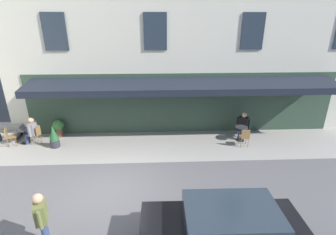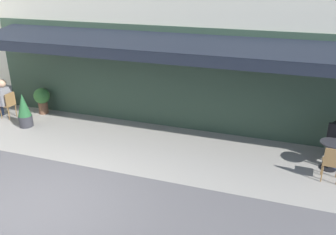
{
  "view_description": "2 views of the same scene",
  "coord_description": "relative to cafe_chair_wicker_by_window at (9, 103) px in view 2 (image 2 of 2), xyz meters",
  "views": [
    {
      "loc": [
        -1.72,
        7.57,
        5.79
      ],
      "look_at": [
        -2.22,
        -3.93,
        1.23
      ],
      "focal_mm": 26.92,
      "sensor_mm": 36.0,
      "label": 1
    },
    {
      "loc": [
        -4.56,
        5.07,
        4.68
      ],
      "look_at": [
        -1.83,
        -2.9,
        1.2
      ],
      "focal_mm": 37.83,
      "sensor_mm": 36.0,
      "label": 2
    }
  ],
  "objects": [
    {
      "name": "potted_plant_under_sign",
      "position": [
        -0.8,
        -0.73,
        0.02
      ],
      "size": [
        0.55,
        0.55,
        0.93
      ],
      "color": "brown",
      "rests_on": "ground_plane"
    },
    {
      "name": "cafe_table_mid_terrace",
      "position": [
        -10.1,
        0.15,
        -0.06
      ],
      "size": [
        0.6,
        0.6,
        0.75
      ],
      "color": "black",
      "rests_on": "ground_plane"
    },
    {
      "name": "cafe_chair_wicker_by_window",
      "position": [
        0.0,
        0.0,
        0.0
      ],
      "size": [
        0.42,
        0.42,
        0.91
      ],
      "color": "olive",
      "rests_on": "ground_plane"
    },
    {
      "name": "ground_plane",
      "position": [
        -4.22,
        3.86,
        -0.55
      ],
      "size": [
        70.0,
        70.0,
        0.0
      ],
      "primitive_type": "plane",
      "color": "#565456"
    },
    {
      "name": "cafe_chair_wicker_kerbside",
      "position": [
        -10.07,
        0.78,
        0.0
      ],
      "size": [
        0.42,
        0.42,
        0.91
      ],
      "color": "olive",
      "rests_on": "ground_plane"
    },
    {
      "name": "seated_patron_in_grey",
      "position": [
        0.22,
        -0.01,
        0.17
      ],
      "size": [
        0.59,
        0.71,
        1.36
      ],
      "color": "navy",
      "rests_on": "ground_plane"
    },
    {
      "name": "potted_plant_entrance_right",
      "position": [
        -0.98,
        0.42,
        -0.0
      ],
      "size": [
        0.44,
        0.44,
        1.12
      ],
      "color": "#2D2D33",
      "rests_on": "ground_plane"
    },
    {
      "name": "sidewalk_cafe_terrace",
      "position": [
        -7.47,
        0.46,
        -0.54
      ],
      "size": [
        20.5,
        3.2,
        0.01
      ],
      "primitive_type": "cube",
      "color": "gray",
      "rests_on": "ground_plane"
    }
  ]
}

